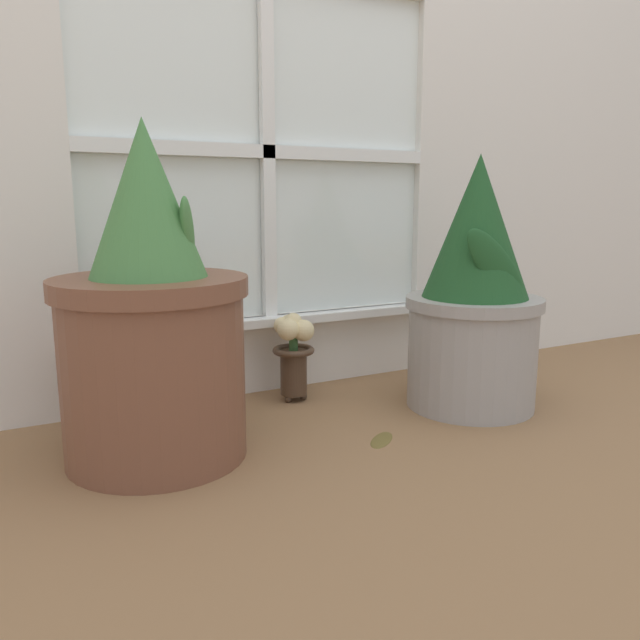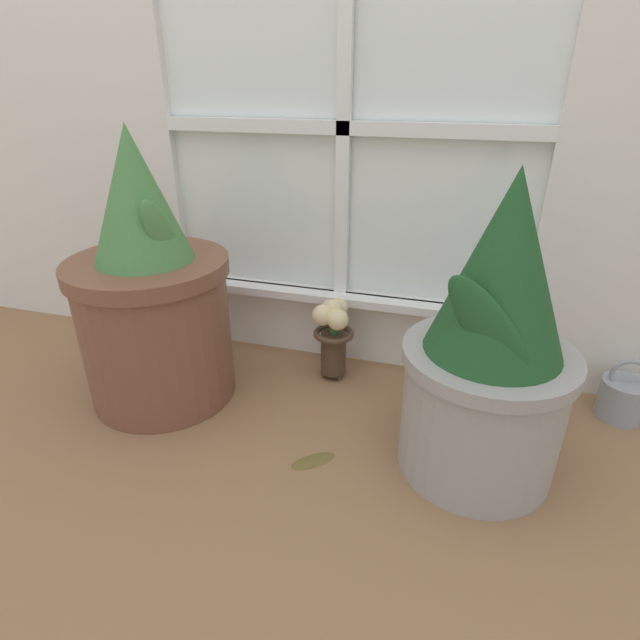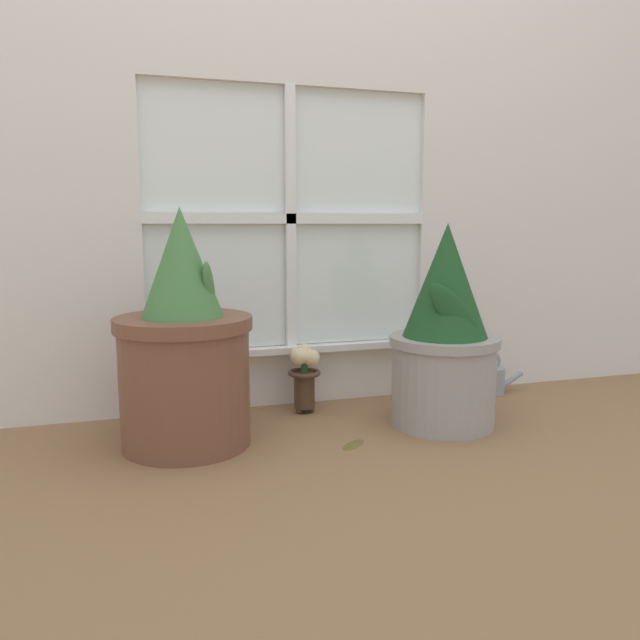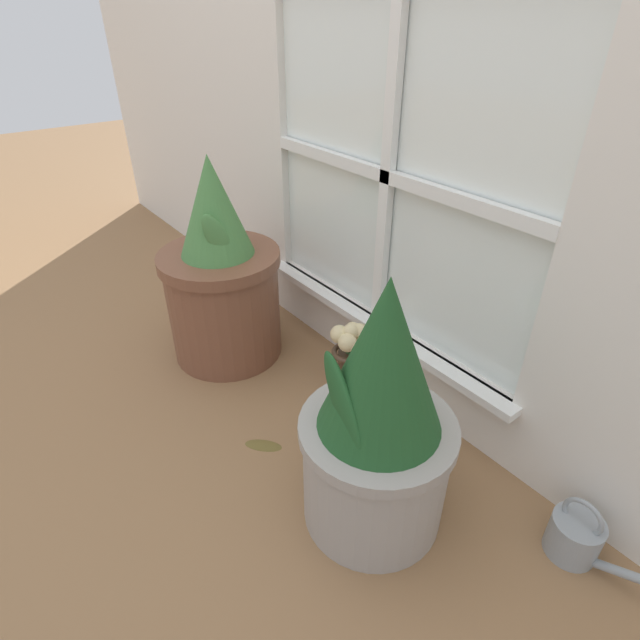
% 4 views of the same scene
% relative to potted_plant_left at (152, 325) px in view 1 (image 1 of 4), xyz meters
% --- Properties ---
extents(ground_plane, '(10.00, 10.00, 0.00)m').
position_rel_potted_plant_left_xyz_m(ground_plane, '(0.42, -0.19, -0.29)').
color(ground_plane, olive).
extents(potted_plant_left, '(0.41, 0.41, 0.71)m').
position_rel_potted_plant_left_xyz_m(potted_plant_left, '(0.00, 0.00, 0.00)').
color(potted_plant_left, brown).
rests_on(potted_plant_left, ground_plane).
extents(potted_plant_right, '(0.36, 0.36, 0.67)m').
position_rel_potted_plant_left_xyz_m(potted_plant_right, '(0.83, -0.06, 0.01)').
color(potted_plant_right, '#9E9993').
rests_on(potted_plant_right, ground_plane).
extents(flower_vase, '(0.12, 0.12, 0.25)m').
position_rel_potted_plant_left_xyz_m(flower_vase, '(0.43, 0.21, -0.14)').
color(flower_vase, '#473323').
rests_on(flower_vase, ground_plane).
extents(watering_can, '(0.21, 0.12, 0.17)m').
position_rel_potted_plant_left_xyz_m(watering_can, '(1.20, 0.24, -0.24)').
color(watering_can, gray).
rests_on(watering_can, ground_plane).
extents(fallen_leaf, '(0.11, 0.11, 0.01)m').
position_rel_potted_plant_left_xyz_m(fallen_leaf, '(0.48, -0.16, -0.29)').
color(fallen_leaf, brown).
rests_on(fallen_leaf, ground_plane).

